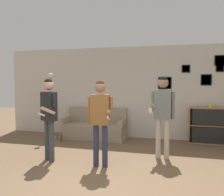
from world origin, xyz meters
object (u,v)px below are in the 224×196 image
object	(u,v)px
bottle_on_floor	(61,138)
drinking_cup	(211,106)
bookshelf	(207,126)
floor_lamp	(51,103)
person_player_foreground_center	(100,114)
person_watcher_holding_cup	(163,108)
couch	(94,128)
person_player_foreground_left	(49,110)

from	to	relation	value
bottle_on_floor	drinking_cup	world-z (taller)	drinking_cup
bookshelf	floor_lamp	size ratio (longest dim) A/B	0.51
person_player_foreground_center	person_watcher_holding_cup	distance (m)	1.43
floor_lamp	person_watcher_holding_cup	distance (m)	3.47
couch	bottle_on_floor	size ratio (longest dim) A/B	7.42
person_watcher_holding_cup	bottle_on_floor	size ratio (longest dim) A/B	6.98
bookshelf	person_player_foreground_left	world-z (taller)	person_player_foreground_left
couch	person_player_foreground_center	bearing A→B (deg)	-67.79
person_watcher_holding_cup	floor_lamp	bearing A→B (deg)	161.46
person_player_foreground_center	person_watcher_holding_cup	bearing A→B (deg)	37.16
couch	bookshelf	size ratio (longest dim) A/B	1.95
person_watcher_holding_cup	couch	bearing A→B (deg)	144.91
couch	bottle_on_floor	distance (m)	1.00
person_player_foreground_center	drinking_cup	bearing A→B (deg)	47.83
drinking_cup	person_player_foreground_center	bearing A→B (deg)	-132.17
couch	person_player_foreground_center	xyz separation A→B (m)	(0.95, -2.33, 0.76)
person_player_foreground_left	drinking_cup	size ratio (longest dim) A/B	18.78
bookshelf	person_watcher_holding_cup	xyz separation A→B (m)	(-1.08, -1.66, 0.63)
floor_lamp	person_watcher_holding_cup	world-z (taller)	floor_lamp
floor_lamp	person_watcher_holding_cup	xyz separation A→B (m)	(3.29, -1.10, 0.06)
bookshelf	couch	bearing A→B (deg)	-176.43
floor_lamp	drinking_cup	bearing A→B (deg)	7.19
bookshelf	person_player_foreground_center	size ratio (longest dim) A/B	0.57
couch	person_player_foreground_left	distance (m)	2.40
couch	floor_lamp	xyz separation A→B (m)	(-1.21, -0.36, 0.76)
person_player_foreground_left	person_player_foreground_center	xyz separation A→B (m)	(1.16, -0.07, -0.03)
couch	drinking_cup	size ratio (longest dim) A/B	20.51
bookshelf	drinking_cup	distance (m)	0.54
floor_lamp	person_player_foreground_center	bearing A→B (deg)	-42.35
couch	person_watcher_holding_cup	bearing A→B (deg)	-35.09
floor_lamp	drinking_cup	xyz separation A→B (m)	(4.44, 0.56, -0.03)
floor_lamp	drinking_cup	size ratio (longest dim) A/B	20.79
bottle_on_floor	couch	bearing A→B (deg)	40.93
bookshelf	person_watcher_holding_cup	distance (m)	2.08
person_player_foreground_center	bottle_on_floor	xyz separation A→B (m)	(-1.70, 1.68, -0.95)
person_player_foreground_left	drinking_cup	xyz separation A→B (m)	(3.45, 2.45, -0.05)
person_player_foreground_center	drinking_cup	xyz separation A→B (m)	(2.29, 2.52, -0.03)
person_watcher_holding_cup	bookshelf	bearing A→B (deg)	56.99
floor_lamp	couch	bearing A→B (deg)	16.72
person_player_foreground_left	person_watcher_holding_cup	bearing A→B (deg)	18.95
drinking_cup	bottle_on_floor	bearing A→B (deg)	-168.03
bookshelf	drinking_cup	xyz separation A→B (m)	(0.07, 0.00, 0.54)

